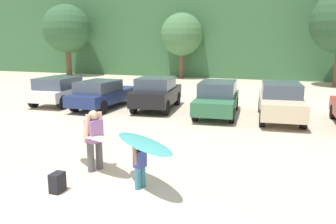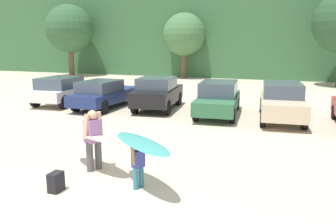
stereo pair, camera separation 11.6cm
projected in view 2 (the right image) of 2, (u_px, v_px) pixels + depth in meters
The scene contains 13 objects.
hillside_ridge at pixel (255, 34), 35.89m from camera, with size 108.00×12.00×8.56m, color #38663D.
tree_ridge_back at pixel (70, 29), 33.58m from camera, with size 4.78×4.78×7.14m.
tree_far_right at pixel (184, 35), 31.49m from camera, with size 4.02×4.02×6.15m.
parked_car_white at pixel (62, 90), 18.30m from camera, with size 2.13×4.10×1.51m.
parked_car_navy at pixel (104, 93), 17.23m from camera, with size 1.83×4.63×1.46m.
parked_car_black at pixel (158, 93), 16.84m from camera, with size 2.22×4.21×1.64m.
parked_car_forest_green at pixel (218, 98), 15.49m from camera, with size 2.09×4.64×1.57m.
parked_car_champagne at pixel (282, 101), 14.53m from camera, with size 2.12×4.79×1.62m.
person_adult at pixel (93, 137), 8.68m from camera, with size 0.42×0.65×1.62m.
person_child at pixel (138, 163), 7.62m from camera, with size 0.28×0.42×1.08m.
surfboard_cream at pixel (93, 136), 8.67m from camera, with size 2.22×1.43×0.14m.
surfboard_teal at pixel (141, 143), 7.49m from camera, with size 2.13×1.83×0.09m.
backpack_dropped at pixel (56, 182), 7.52m from camera, with size 0.24×0.34×0.45m.
Camera 2 is at (3.67, -4.20, 3.30)m, focal length 35.60 mm.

